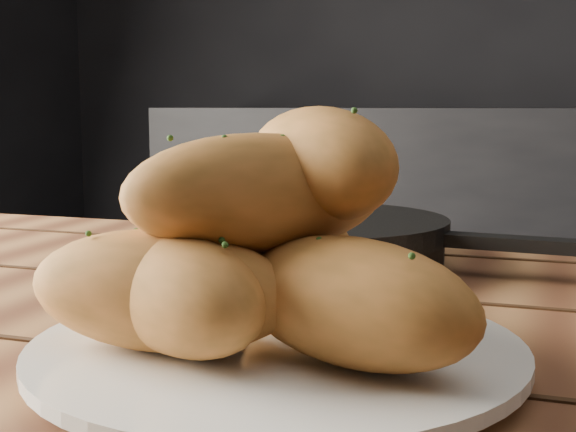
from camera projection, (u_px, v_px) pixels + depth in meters
The scene contains 3 objects.
plate at pixel (277, 355), 0.47m from camera, with size 0.29×0.29×0.02m.
bread_rolls at pixel (259, 251), 0.46m from camera, with size 0.28×0.25×0.14m.
skillet at pixel (317, 239), 0.80m from camera, with size 0.40×0.26×0.05m.
Camera 1 is at (-0.39, -0.43, 0.91)m, focal length 50.00 mm.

